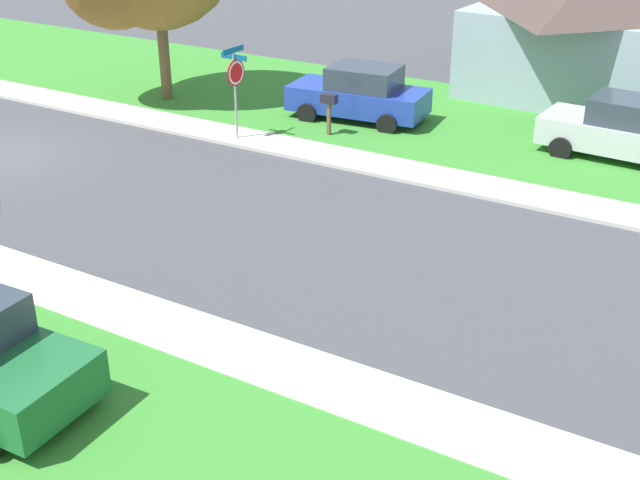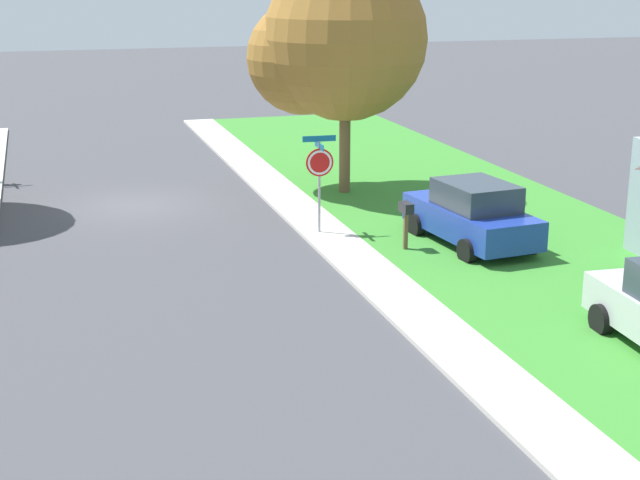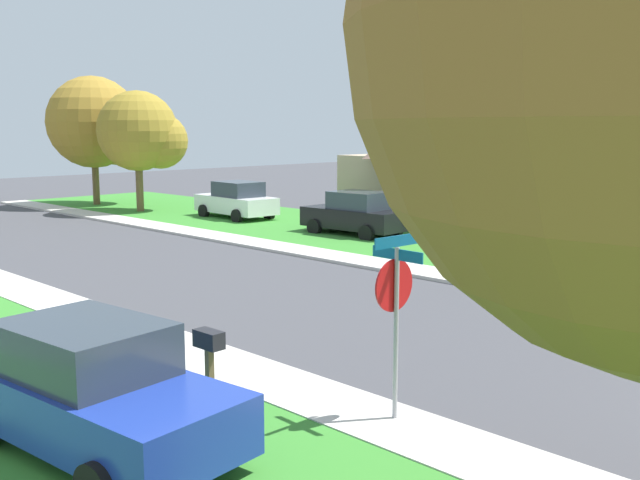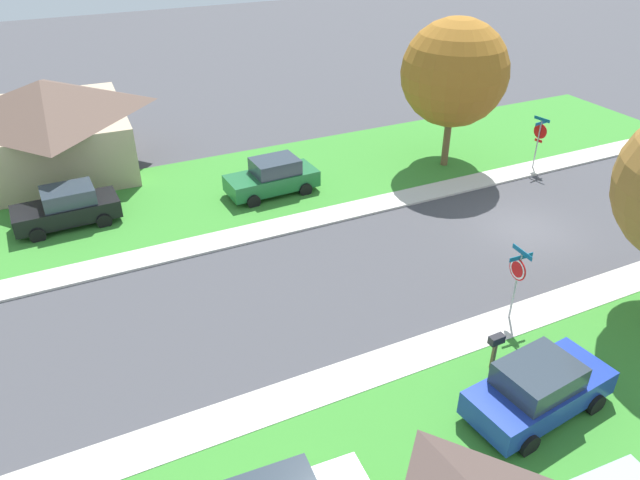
{
  "view_description": "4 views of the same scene",
  "coord_description": "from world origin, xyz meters",
  "px_view_note": "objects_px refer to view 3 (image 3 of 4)",
  "views": [
    {
      "loc": [
        14.41,
        18.93,
        8.09
      ],
      "look_at": [
        2.53,
        11.89,
        1.4
      ],
      "focal_mm": 46.7,
      "sensor_mm": 36.0,
      "label": 1
    },
    {
      "loc": [
        2.69,
        28.89,
        7.09
      ],
      "look_at": [
        -2.99,
        9.99,
        1.4
      ],
      "focal_mm": 53.11,
      "sensor_mm": 36.0,
      "label": 2
    },
    {
      "loc": [
        -12.45,
        -1.47,
        4.27
      ],
      "look_at": [
        0.71,
        11.55,
        1.4
      ],
      "focal_mm": 41.19,
      "sensor_mm": 36.0,
      "label": 3
    },
    {
      "loc": [
        -16.1,
        17.58,
        12.69
      ],
      "look_at": [
        0.91,
        9.41,
        1.4
      ],
      "focal_mm": 33.25,
      "sensor_mm": 36.0,
      "label": 4
    }
  ],
  "objects_px": {
    "car_black_driveway_right": "(356,214)",
    "stop_sign_far_corner": "(395,297)",
    "car_green_kerbside_mid": "(562,242)",
    "car_blue_near_corner": "(93,390)",
    "mailbox": "(209,350)",
    "tree_sidewalk_mid": "(100,125)",
    "house_right_setback": "(459,169)",
    "tree_sidewalk_near": "(143,134)",
    "car_white_across_road": "(236,200)"
  },
  "relations": [
    {
      "from": "house_right_setback",
      "to": "mailbox",
      "type": "xyz_separation_m",
      "value": [
        -21.86,
        -10.47,
        -1.37
      ]
    },
    {
      "from": "car_white_across_road",
      "to": "house_right_setback",
      "type": "relative_size",
      "value": 0.47
    },
    {
      "from": "tree_sidewalk_mid",
      "to": "house_right_setback",
      "type": "bearing_deg",
      "value": -64.87
    },
    {
      "from": "car_black_driveway_right",
      "to": "car_green_kerbside_mid",
      "type": "height_order",
      "value": "same"
    },
    {
      "from": "car_black_driveway_right",
      "to": "tree_sidewalk_near",
      "type": "bearing_deg",
      "value": 96.59
    },
    {
      "from": "stop_sign_far_corner",
      "to": "mailbox",
      "type": "bearing_deg",
      "value": 128.37
    },
    {
      "from": "house_right_setback",
      "to": "tree_sidewalk_near",
      "type": "bearing_deg",
      "value": 122.7
    },
    {
      "from": "stop_sign_far_corner",
      "to": "house_right_setback",
      "type": "height_order",
      "value": "house_right_setback"
    },
    {
      "from": "car_green_kerbside_mid",
      "to": "car_blue_near_corner",
      "type": "bearing_deg",
      "value": -174.69
    },
    {
      "from": "car_green_kerbside_mid",
      "to": "tree_sidewalk_mid",
      "type": "bearing_deg",
      "value": 90.87
    },
    {
      "from": "mailbox",
      "to": "car_black_driveway_right",
      "type": "bearing_deg",
      "value": 35.18
    },
    {
      "from": "car_green_kerbside_mid",
      "to": "tree_sidewalk_mid",
      "type": "height_order",
      "value": "tree_sidewalk_mid"
    },
    {
      "from": "car_green_kerbside_mid",
      "to": "tree_sidewalk_mid",
      "type": "relative_size",
      "value": 0.63
    },
    {
      "from": "car_green_kerbside_mid",
      "to": "car_blue_near_corner",
      "type": "distance_m",
      "value": 16.01
    },
    {
      "from": "car_blue_near_corner",
      "to": "house_right_setback",
      "type": "distance_m",
      "value": 25.95
    },
    {
      "from": "tree_sidewalk_near",
      "to": "house_right_setback",
      "type": "xyz_separation_m",
      "value": [
        8.3,
        -12.92,
        -1.54
      ]
    },
    {
      "from": "stop_sign_far_corner",
      "to": "car_white_across_road",
      "type": "xyz_separation_m",
      "value": [
        13.39,
        20.2,
        -1.01
      ]
    },
    {
      "from": "stop_sign_far_corner",
      "to": "car_green_kerbside_mid",
      "type": "relative_size",
      "value": 0.63
    },
    {
      "from": "stop_sign_far_corner",
      "to": "car_green_kerbside_mid",
      "type": "bearing_deg",
      "value": 16.37
    },
    {
      "from": "tree_sidewalk_near",
      "to": "car_green_kerbside_mid",
      "type": "bearing_deg",
      "value": -88.61
    },
    {
      "from": "car_white_across_road",
      "to": "tree_sidewalk_mid",
      "type": "xyz_separation_m",
      "value": [
        -1.38,
        9.81,
        3.46
      ]
    },
    {
      "from": "car_blue_near_corner",
      "to": "tree_sidewalk_near",
      "type": "relative_size",
      "value": 0.74
    },
    {
      "from": "stop_sign_far_corner",
      "to": "car_green_kerbside_mid",
      "type": "distance_m",
      "value": 12.97
    },
    {
      "from": "car_green_kerbside_mid",
      "to": "car_blue_near_corner",
      "type": "relative_size",
      "value": 0.98
    },
    {
      "from": "car_black_driveway_right",
      "to": "stop_sign_far_corner",
      "type": "bearing_deg",
      "value": -136.37
    },
    {
      "from": "tree_sidewalk_near",
      "to": "mailbox",
      "type": "height_order",
      "value": "tree_sidewalk_near"
    },
    {
      "from": "car_black_driveway_right",
      "to": "car_green_kerbside_mid",
      "type": "distance_m",
      "value": 9.14
    },
    {
      "from": "car_green_kerbside_mid",
      "to": "tree_sidewalk_near",
      "type": "xyz_separation_m",
      "value": [
        -0.53,
        21.88,
        3.04
      ]
    },
    {
      "from": "car_blue_near_corner",
      "to": "house_right_setback",
      "type": "relative_size",
      "value": 0.48
    },
    {
      "from": "car_white_across_road",
      "to": "car_green_kerbside_mid",
      "type": "bearing_deg",
      "value": -93.39
    },
    {
      "from": "stop_sign_far_corner",
      "to": "car_black_driveway_right",
      "type": "bearing_deg",
      "value": 43.63
    },
    {
      "from": "car_blue_near_corner",
      "to": "mailbox",
      "type": "bearing_deg",
      "value": -1.09
    },
    {
      "from": "car_white_across_road",
      "to": "tree_sidewalk_near",
      "type": "relative_size",
      "value": 0.73
    },
    {
      "from": "car_blue_near_corner",
      "to": "mailbox",
      "type": "height_order",
      "value": "car_blue_near_corner"
    },
    {
      "from": "car_black_driveway_right",
      "to": "car_blue_near_corner",
      "type": "relative_size",
      "value": 0.98
    },
    {
      "from": "car_black_driveway_right",
      "to": "car_blue_near_corner",
      "type": "xyz_separation_m",
      "value": [
        -16.89,
        -10.57,
        0.0
      ]
    },
    {
      "from": "stop_sign_far_corner",
      "to": "car_blue_near_corner",
      "type": "distance_m",
      "value": 4.26
    },
    {
      "from": "car_black_driveway_right",
      "to": "tree_sidewalk_mid",
      "type": "relative_size",
      "value": 0.63
    },
    {
      "from": "car_white_across_road",
      "to": "tree_sidewalk_mid",
      "type": "relative_size",
      "value": 0.63
    },
    {
      "from": "car_blue_near_corner",
      "to": "stop_sign_far_corner",
      "type": "bearing_deg",
      "value": -31.47
    },
    {
      "from": "stop_sign_far_corner",
      "to": "tree_sidewalk_near",
      "type": "relative_size",
      "value": 0.46
    },
    {
      "from": "car_blue_near_corner",
      "to": "mailbox",
      "type": "relative_size",
      "value": 3.41
    },
    {
      "from": "car_green_kerbside_mid",
      "to": "mailbox",
      "type": "height_order",
      "value": "car_green_kerbside_mid"
    },
    {
      "from": "car_white_across_road",
      "to": "car_blue_near_corner",
      "type": "bearing_deg",
      "value": -133.18
    },
    {
      "from": "mailbox",
      "to": "house_right_setback",
      "type": "bearing_deg",
      "value": 25.6
    },
    {
      "from": "car_white_across_road",
      "to": "mailbox",
      "type": "bearing_deg",
      "value": -129.83
    },
    {
      "from": "car_black_driveway_right",
      "to": "car_blue_near_corner",
      "type": "bearing_deg",
      "value": -147.97
    },
    {
      "from": "tree_sidewalk_near",
      "to": "car_white_across_road",
      "type": "bearing_deg",
      "value": -74.18
    },
    {
      "from": "car_green_kerbside_mid",
      "to": "tree_sidewalk_mid",
      "type": "xyz_separation_m",
      "value": [
        -0.4,
        26.36,
        3.46
      ]
    },
    {
      "from": "mailbox",
      "to": "car_blue_near_corner",
      "type": "bearing_deg",
      "value": 178.91
    }
  ]
}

